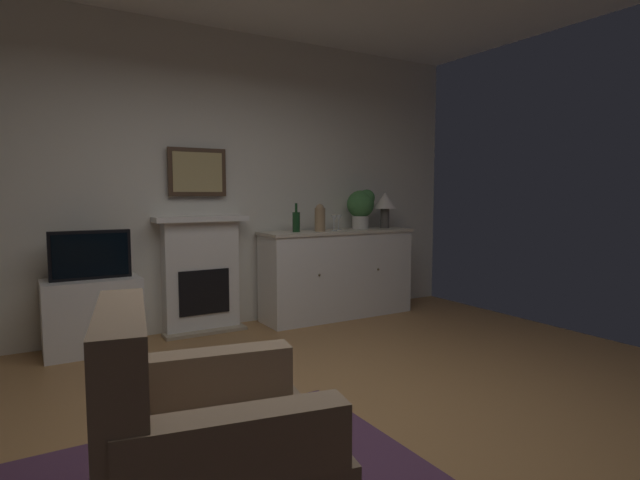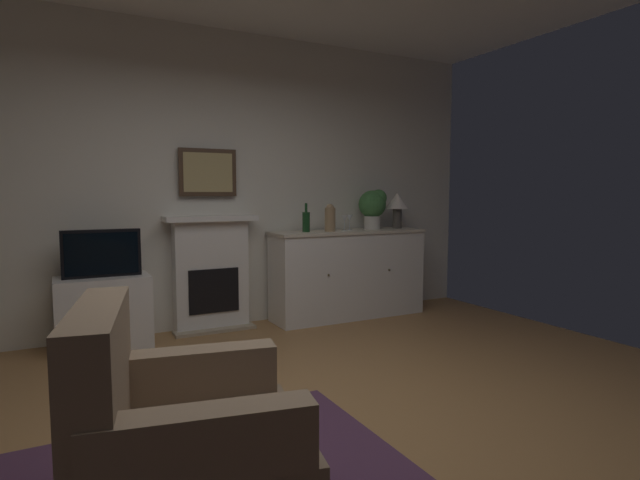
# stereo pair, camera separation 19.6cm
# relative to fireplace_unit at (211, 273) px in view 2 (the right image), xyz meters

# --- Properties ---
(ground_plane) EXTENTS (6.18, 5.11, 0.10)m
(ground_plane) POSITION_rel_fireplace_unit_xyz_m (-0.04, -2.40, -0.60)
(ground_plane) COLOR #9E7042
(ground_plane) RESTS_ON ground
(wall_rear) EXTENTS (6.18, 0.06, 2.88)m
(wall_rear) POSITION_rel_fireplace_unit_xyz_m (-0.04, 0.13, 0.89)
(wall_rear) COLOR silver
(wall_rear) RESTS_ON ground_plane
(fireplace_unit) EXTENTS (0.87, 0.30, 1.10)m
(fireplace_unit) POSITION_rel_fireplace_unit_xyz_m (0.00, 0.00, 0.00)
(fireplace_unit) COLOR white
(fireplace_unit) RESTS_ON ground_plane
(framed_picture) EXTENTS (0.55, 0.04, 0.45)m
(framed_picture) POSITION_rel_fireplace_unit_xyz_m (0.00, 0.05, 0.96)
(framed_picture) COLOR #473323
(sideboard_cabinet) EXTENTS (1.68, 0.49, 0.92)m
(sideboard_cabinet) POSITION_rel_fireplace_unit_xyz_m (1.43, -0.18, -0.08)
(sideboard_cabinet) COLOR white
(sideboard_cabinet) RESTS_ON ground_plane
(table_lamp) EXTENTS (0.26, 0.26, 0.40)m
(table_lamp) POSITION_rel_fireplace_unit_xyz_m (2.05, -0.18, 0.66)
(table_lamp) COLOR #4C4742
(table_lamp) RESTS_ON sideboard_cabinet
(wine_bottle) EXTENTS (0.08, 0.08, 0.29)m
(wine_bottle) POSITION_rel_fireplace_unit_xyz_m (0.93, -0.18, 0.48)
(wine_bottle) COLOR #193F1E
(wine_bottle) RESTS_ON sideboard_cabinet
(wine_glass_left) EXTENTS (0.07, 0.07, 0.16)m
(wine_glass_left) POSITION_rel_fireplace_unit_xyz_m (1.34, -0.23, 0.50)
(wine_glass_left) COLOR silver
(wine_glass_left) RESTS_ON sideboard_cabinet
(wine_glass_center) EXTENTS (0.07, 0.07, 0.16)m
(wine_glass_center) POSITION_rel_fireplace_unit_xyz_m (1.45, -0.15, 0.50)
(wine_glass_center) COLOR silver
(wine_glass_center) RESTS_ON sideboard_cabinet
(vase_decorative) EXTENTS (0.11, 0.11, 0.28)m
(vase_decorative) POSITION_rel_fireplace_unit_xyz_m (1.18, -0.23, 0.52)
(vase_decorative) COLOR #9E7F5B
(vase_decorative) RESTS_ON sideboard_cabinet
(tv_cabinet) EXTENTS (0.75, 0.42, 0.61)m
(tv_cabinet) POSITION_rel_fireplace_unit_xyz_m (-0.97, -0.16, -0.24)
(tv_cabinet) COLOR white
(tv_cabinet) RESTS_ON ground_plane
(tv_set) EXTENTS (0.62, 0.07, 0.40)m
(tv_set) POSITION_rel_fireplace_unit_xyz_m (-0.97, -0.19, 0.26)
(tv_set) COLOR black
(tv_set) RESTS_ON tv_cabinet
(potted_plant_small) EXTENTS (0.30, 0.30, 0.43)m
(potted_plant_small) POSITION_rel_fireplace_unit_xyz_m (1.77, -0.13, 0.63)
(potted_plant_small) COLOR beige
(potted_plant_small) RESTS_ON sideboard_cabinet
(armchair) EXTENTS (0.94, 0.90, 0.92)m
(armchair) POSITION_rel_fireplace_unit_xyz_m (-0.93, -2.91, -0.17)
(armchair) COLOR #8C7259
(armchair) RESTS_ON ground_plane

